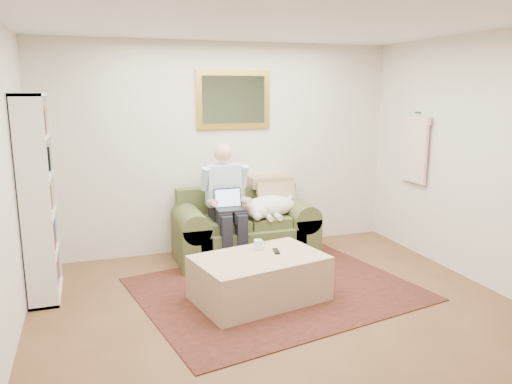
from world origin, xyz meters
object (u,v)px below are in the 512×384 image
seated_man (228,205)px  laptop (229,204)px  coffee_mug (258,245)px  ottoman (259,278)px  sofa (244,234)px  bookshelf (38,197)px  sleeping_dog (270,206)px

seated_man → laptop: (-0.00, -0.06, 0.03)m
seated_man → coffee_mug: bearing=-85.7°
ottoman → coffee_mug: (0.06, 0.21, 0.27)m
seated_man → sofa: bearing=31.5°
sofa → seated_man: 0.51m
seated_man → ottoman: 1.21m
sofa → bookshelf: 2.39m
sleeping_dog → ottoman: sleeping_dog is taller
seated_man → sleeping_dog: (0.55, 0.07, -0.06)m
seated_man → sleeping_dog: size_ratio=2.04×
laptop → coffee_mug: (0.07, -0.84, -0.24)m
laptop → ottoman: 1.16m
seated_man → sleeping_dog: 0.56m
ottoman → bookshelf: bookshelf is taller
seated_man → bookshelf: size_ratio=0.70×
sleeping_dog → sofa: bearing=164.3°
coffee_mug → sofa: bearing=80.1°
ottoman → seated_man: bearing=90.6°
ottoman → laptop: bearing=90.6°
laptop → ottoman: (0.01, -1.04, -0.52)m
sofa → ottoman: size_ratio=1.37×
ottoman → bookshelf: 2.29m
sofa → laptop: size_ratio=5.15×
seated_man → coffee_mug: (0.07, -0.90, -0.21)m
sleeping_dog → ottoman: size_ratio=0.56×
coffee_mug → seated_man: bearing=94.3°
sofa → ottoman: (-0.24, -1.26, -0.07)m
laptop → ottoman: bearing=-89.4°
sofa → seated_man: size_ratio=1.19×
ottoman → coffee_mug: coffee_mug is taller
sofa → sleeping_dog: 0.47m
sofa → bookshelf: bookshelf is taller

